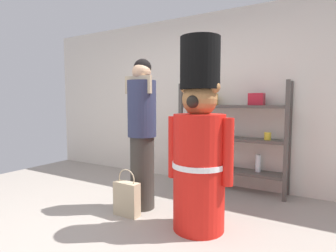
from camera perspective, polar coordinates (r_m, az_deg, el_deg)
name	(u,v)px	position (r m, az deg, el deg)	size (l,w,h in m)	color
ground_plane	(109,237)	(2.81, -12.14, -21.63)	(6.40, 6.40, 0.00)	#9E9389
back_wall	(204,99)	(4.38, 7.57, 5.51)	(6.40, 0.12, 2.60)	silver
merchandise_shelf	(232,134)	(4.02, 13.11, -1.71)	(1.54, 0.35, 1.53)	#4C4742
teddy_bear_guard	(199,147)	(2.68, 6.50, -4.28)	(0.68, 0.52, 1.86)	red
person_shopper	(142,131)	(3.21, -5.42, -1.09)	(0.35, 0.33, 1.75)	#38332D
shopping_bag	(127,198)	(3.16, -8.55, -14.59)	(0.30, 0.12, 0.52)	#C1AD89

